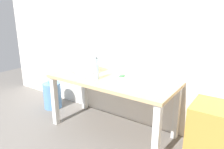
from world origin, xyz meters
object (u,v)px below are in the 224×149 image
laptop_left (87,69)px  water_cooler_jug (52,95)px  filing_cabinet (209,132)px  desk (112,86)px  computer_mouse (122,76)px  beer_bottle (97,71)px

laptop_left → water_cooler_jug: (-0.77, -0.02, -0.57)m
water_cooler_jug → filing_cabinet: 2.40m
desk → computer_mouse: (0.08, 0.11, 0.12)m
beer_bottle → computer_mouse: (0.22, 0.24, -0.09)m
water_cooler_jug → laptop_left: bearing=1.6°
laptop_left → computer_mouse: size_ratio=3.48×
desk → laptop_left: laptop_left is taller
filing_cabinet → desk: bearing=-173.2°
desk → filing_cabinet: (1.18, 0.14, -0.33)m
desk → computer_mouse: 0.18m
desk → water_cooler_jug: size_ratio=3.43×
water_cooler_jug → filing_cabinet: (2.40, 0.11, 0.10)m
laptop_left → computer_mouse: (0.53, 0.07, -0.03)m
desk → water_cooler_jug: bearing=178.8°
computer_mouse → water_cooler_jug: bearing=-153.1°
computer_mouse → water_cooler_jug: (-1.29, -0.09, -0.54)m
computer_mouse → filing_cabinet: bearing=24.4°
laptop_left → beer_bottle: beer_bottle is taller
laptop_left → filing_cabinet: bearing=3.2°
laptop_left → filing_cabinet: size_ratio=0.55×
desk → beer_bottle: beer_bottle is taller
laptop_left → filing_cabinet: laptop_left is taller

